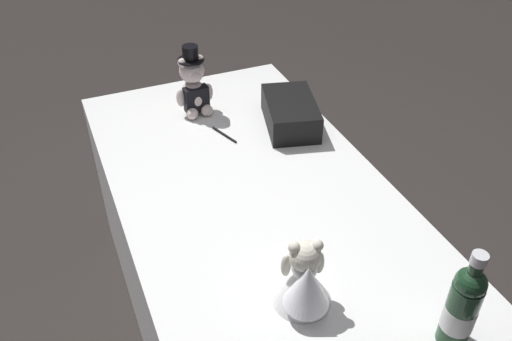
# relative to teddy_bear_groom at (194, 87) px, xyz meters

# --- Properties ---
(ground_plane) EXTENTS (12.00, 12.00, 0.00)m
(ground_plane) POSITION_rel_teddy_bear_groom_xyz_m (-0.61, -0.02, -0.91)
(ground_plane) COLOR #2D2826
(reception_table) EXTENTS (1.81, 0.93, 0.79)m
(reception_table) POSITION_rel_teddy_bear_groom_xyz_m (-0.61, -0.02, -0.52)
(reception_table) COLOR white
(reception_table) RESTS_ON ground_plane
(teddy_bear_groom) EXTENTS (0.15, 0.16, 0.30)m
(teddy_bear_groom) POSITION_rel_teddy_bear_groom_xyz_m (0.00, 0.00, 0.00)
(teddy_bear_groom) COLOR silver
(teddy_bear_groom) RESTS_ON reception_table
(teddy_bear_bride) EXTENTS (0.21, 0.17, 0.23)m
(teddy_bear_bride) POSITION_rel_teddy_bear_groom_xyz_m (-1.11, 0.04, -0.02)
(teddy_bear_bride) COLOR white
(teddy_bear_bride) RESTS_ON reception_table
(champagne_bottle) EXTENTS (0.08, 0.08, 0.31)m
(champagne_bottle) POSITION_rel_teddy_bear_groom_xyz_m (-1.36, -0.26, 0.01)
(champagne_bottle) COLOR #1B3A23
(champagne_bottle) RESTS_ON reception_table
(signing_pen) EXTENTS (0.15, 0.06, 0.01)m
(signing_pen) POSITION_rel_teddy_bear_groom_xyz_m (-0.22, -0.05, -0.11)
(signing_pen) COLOR black
(signing_pen) RESTS_ON reception_table
(gift_case_black) EXTENTS (0.36, 0.27, 0.11)m
(gift_case_black) POSITION_rel_teddy_bear_groom_xyz_m (-0.26, -0.33, -0.06)
(gift_case_black) COLOR black
(gift_case_black) RESTS_ON reception_table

